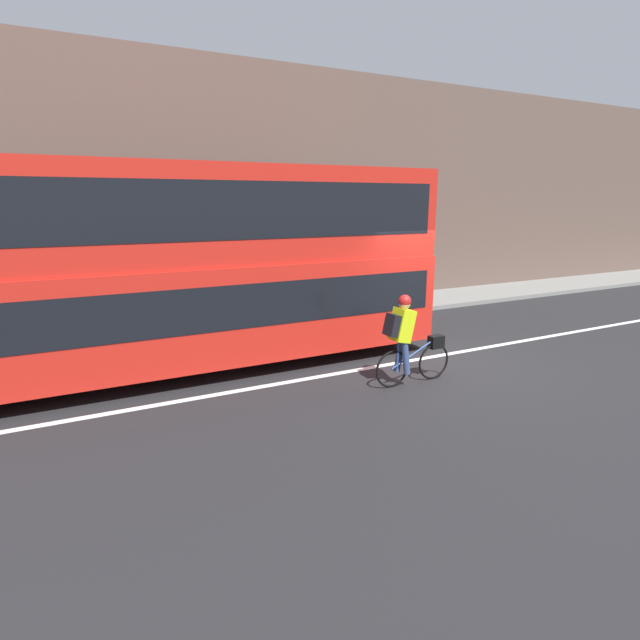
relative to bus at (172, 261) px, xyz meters
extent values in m
plane|color=#232326|center=(4.76, -1.65, -2.03)|extent=(80.00, 80.00, 0.00)
cube|color=silver|center=(4.76, -1.58, -2.02)|extent=(50.00, 0.14, 0.01)
cube|color=gray|center=(4.76, 2.93, -1.97)|extent=(60.00, 2.13, 0.12)
cube|color=brown|center=(4.76, 4.15, 1.27)|extent=(60.00, 0.30, 6.60)
cylinder|color=black|center=(3.04, 0.00, -1.56)|extent=(0.94, 0.30, 0.94)
cube|color=red|center=(0.00, 0.00, -0.89)|extent=(9.81, 2.51, 1.71)
cube|color=black|center=(0.00, 0.00, -0.68)|extent=(9.42, 2.53, 0.75)
cube|color=red|center=(0.00, 0.00, 0.80)|extent=(9.81, 2.41, 1.67)
cube|color=black|center=(0.00, 0.00, 0.88)|extent=(9.42, 2.43, 0.94)
torus|color=black|center=(3.88, -2.59, -1.71)|extent=(0.64, 0.04, 0.64)
torus|color=black|center=(2.99, -2.59, -1.71)|extent=(0.64, 0.04, 0.64)
cylinder|color=#2D4C8C|center=(3.43, -2.59, -1.50)|extent=(0.89, 0.03, 0.44)
cylinder|color=#2D4C8C|center=(3.10, -2.59, -1.47)|extent=(0.03, 0.03, 0.47)
cube|color=black|center=(3.91, -2.59, -1.35)|extent=(0.26, 0.16, 0.22)
cube|color=#D8EA19|center=(3.16, -2.59, -0.96)|extent=(0.37, 0.32, 0.58)
cube|color=black|center=(2.96, -2.59, -0.94)|extent=(0.21, 0.26, 0.38)
cylinder|color=#384C7A|center=(3.20, -2.50, -1.52)|extent=(0.21, 0.11, 0.58)
cylinder|color=#384C7A|center=(3.20, -2.68, -1.52)|extent=(0.19, 0.11, 0.58)
sphere|color=tan|center=(3.20, -2.59, -0.61)|extent=(0.19, 0.19, 0.19)
sphere|color=red|center=(3.20, -2.59, -0.57)|extent=(0.21, 0.21, 0.21)
camera|label=1|loc=(-1.68, -9.09, 1.04)|focal=28.00mm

